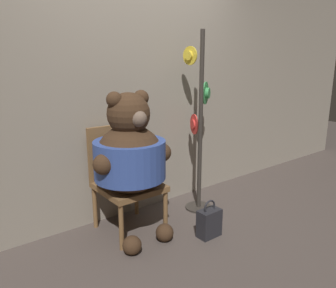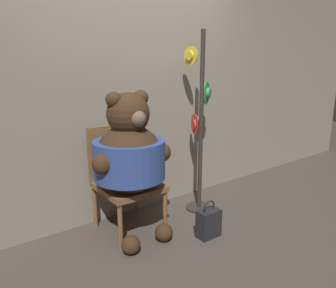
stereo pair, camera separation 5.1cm
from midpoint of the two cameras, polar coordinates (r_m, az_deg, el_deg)
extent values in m
plane|color=#4C423D|center=(3.15, 0.25, -14.62)|extent=(14.00, 14.00, 0.00)
cube|color=gray|center=(3.27, -6.11, 9.52)|extent=(8.00, 0.10, 2.52)
cylinder|color=brown|center=(2.79, -7.76, -14.14)|extent=(0.04, 0.04, 0.40)
cylinder|color=brown|center=(3.01, -0.02, -11.80)|extent=(0.04, 0.04, 0.40)
cylinder|color=brown|center=(3.18, -12.14, -10.64)|extent=(0.04, 0.04, 0.40)
cylinder|color=brown|center=(3.38, -5.04, -8.88)|extent=(0.04, 0.04, 0.40)
cube|color=brown|center=(2.99, -6.38, -7.35)|extent=(0.52, 0.55, 0.05)
cube|color=brown|center=(3.12, -8.91, -1.22)|extent=(0.52, 0.04, 0.50)
sphere|color=#3D2819|center=(2.82, -6.23, -2.66)|extent=(0.60, 0.60, 0.60)
cylinder|color=#334C99|center=(2.82, -6.23, -2.66)|extent=(0.61, 0.61, 0.33)
sphere|color=#3D2819|center=(2.73, -6.44, 5.22)|extent=(0.36, 0.36, 0.36)
sphere|color=#3D2819|center=(2.66, -8.88, 7.64)|extent=(0.13, 0.13, 0.13)
sphere|color=#3D2819|center=(2.78, -4.25, 8.04)|extent=(0.13, 0.13, 0.13)
sphere|color=brown|center=(2.61, -4.71, 4.44)|extent=(0.13, 0.13, 0.13)
sphere|color=#3D2819|center=(2.62, -10.78, -3.45)|extent=(0.17, 0.17, 0.17)
sphere|color=#3D2819|center=(2.90, -0.63, -1.48)|extent=(0.17, 0.17, 0.17)
sphere|color=#3D2819|center=(2.78, -5.94, -17.08)|extent=(0.16, 0.16, 0.16)
sphere|color=#3D2819|center=(2.94, -0.21, -15.16)|extent=(0.16, 0.16, 0.16)
cylinder|color=#332D28|center=(3.57, 5.83, -10.91)|extent=(0.28, 0.28, 0.02)
cylinder|color=#332D28|center=(3.30, 6.21, 3.40)|extent=(0.04, 0.04, 1.82)
cylinder|color=yellow|center=(3.36, 4.43, 15.09)|extent=(0.03, 0.18, 0.18)
cylinder|color=yellow|center=(3.36, 4.43, 15.09)|extent=(0.06, 0.09, 0.09)
cylinder|color=red|center=(3.47, 5.13, 3.43)|extent=(0.09, 0.20, 0.21)
cylinder|color=red|center=(3.47, 5.13, 3.43)|extent=(0.08, 0.11, 0.10)
cylinder|color=#3D9351|center=(3.44, 7.13, 8.79)|extent=(0.20, 0.14, 0.23)
cylinder|color=#3D9351|center=(3.44, 7.13, 8.79)|extent=(0.14, 0.13, 0.11)
cube|color=#232328|center=(3.01, 7.59, -13.56)|extent=(0.21, 0.12, 0.25)
torus|color=#232328|center=(2.94, 7.69, -10.88)|extent=(0.13, 0.02, 0.13)
camera|label=1|loc=(0.03, -89.52, 0.12)|focal=35.00mm
camera|label=2|loc=(0.03, 90.48, -0.12)|focal=35.00mm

